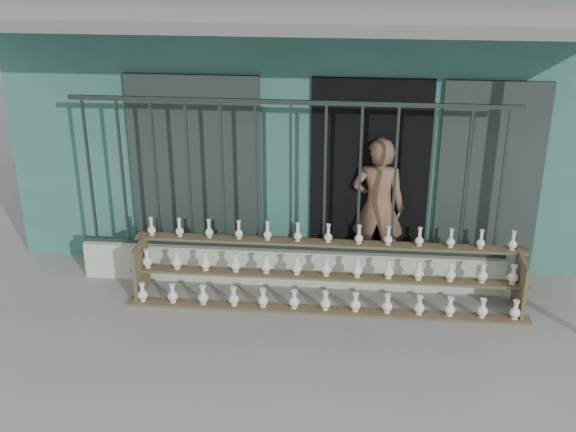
{
  "coord_description": "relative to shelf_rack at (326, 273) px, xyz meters",
  "views": [
    {
      "loc": [
        0.7,
        -6.37,
        4.14
      ],
      "look_at": [
        0.0,
        1.0,
        1.0
      ],
      "focal_mm": 45.0,
      "sensor_mm": 36.0,
      "label": 1
    }
  ],
  "objects": [
    {
      "name": "parapet_wall",
      "position": [
        -0.45,
        0.42,
        -0.14
      ],
      "size": [
        5.0,
        0.2,
        0.45
      ],
      "primitive_type": "cube",
      "color": "beige",
      "rests_on": "ground"
    },
    {
      "name": "ground",
      "position": [
        -0.45,
        -0.88,
        -0.36
      ],
      "size": [
        60.0,
        60.0,
        0.0
      ],
      "primitive_type": "plane",
      "color": "slate"
    },
    {
      "name": "elderly_woman",
      "position": [
        0.57,
        0.78,
        0.51
      ],
      "size": [
        0.68,
        0.49,
        1.74
      ],
      "primitive_type": "imported",
      "rotation": [
        0.0,
        0.0,
        3.02
      ],
      "color": "brown",
      "rests_on": "ground"
    },
    {
      "name": "security_fence",
      "position": [
        -0.45,
        0.42,
        0.99
      ],
      "size": [
        5.0,
        0.04,
        1.8
      ],
      "color": "#283330",
      "rests_on": "parapet_wall"
    },
    {
      "name": "workshop_building",
      "position": [
        -0.44,
        3.35,
        1.26
      ],
      "size": [
        7.4,
        6.6,
        3.21
      ],
      "color": "#2F635A",
      "rests_on": "ground"
    },
    {
      "name": "shelf_rack",
      "position": [
        0.0,
        0.0,
        0.0
      ],
      "size": [
        4.5,
        0.68,
        0.85
      ],
      "color": "brown",
      "rests_on": "ground"
    }
  ]
}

